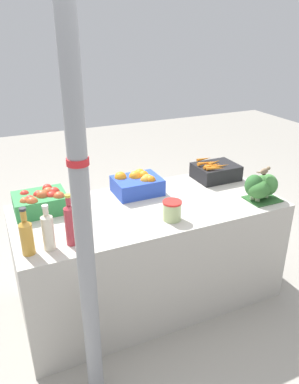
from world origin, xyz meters
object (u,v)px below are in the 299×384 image
Objects in this scene: juice_bottle_cloudy at (48,231)px; sparrow_bird at (265,171)px; carrot_crate at (216,171)px; broccoli_pile at (261,187)px; juice_bottle_amber at (27,235)px; pickle_jar at (172,210)px; support_pole at (80,184)px; apple_crate at (41,201)px; orange_crate at (138,183)px; juice_bottle_ruby at (70,223)px.

sparrow_bird is at bearing 0.80° from juice_bottle_cloudy.
carrot_crate is 0.49m from sparrow_bird.
juice_bottle_cloudy is at bearing -178.92° from broccoli_pile.
juice_bottle_amber is 2.16× the size of pickle_jar.
support_pole is 10.32× the size of broccoli_pile.
juice_bottle_cloudy reaches higher than broccoli_pile.
support_pole reaches higher than broccoli_pile.
juice_bottle_cloudy is (-0.04, -0.47, 0.04)m from apple_crate.
broccoli_pile reaches higher than orange_crate.
support_pole is 0.56m from juice_bottle_amber.
sparrow_bird is (0.07, -0.46, 0.15)m from carrot_crate.
juice_bottle_amber is 0.23m from juice_bottle_ruby.
juice_bottle_ruby is at bearing -80.24° from apple_crate.
juice_bottle_ruby is at bearing 0.00° from juice_bottle_amber.
juice_bottle_ruby reaches higher than carrot_crate.
orange_crate is 1.35× the size of broccoli_pile.
juice_bottle_ruby reaches higher than pickle_jar.
support_pole is at bearing -72.67° from juice_bottle_cloudy.
juice_bottle_cloudy is 0.87× the size of juice_bottle_ruby.
juice_bottle_amber reaches higher than pickle_jar.
orange_crate is 0.85m from broccoli_pile.
apple_crate is 2.63× the size of pickle_jar.
apple_crate is at bearing 99.76° from juice_bottle_ruby.
pickle_jar is (-0.68, -0.01, -0.03)m from broccoli_pile.
orange_crate is at bearing 0.61° from apple_crate.
orange_crate is at bearing 94.42° from pickle_jar.
juice_bottle_amber is (-1.54, -0.03, 0.01)m from broccoli_pile.
juice_bottle_ruby is at bearing -178.01° from pickle_jar.
broccoli_pile is at bearing -81.88° from carrot_crate.
juice_bottle_cloudy is (-1.37, -0.48, 0.05)m from carrot_crate.
apple_crate is 1.35× the size of broccoli_pile.
sparrow_bird reaches higher than apple_crate.
juice_bottle_amber is at bearing -149.87° from orange_crate.
juice_bottle_ruby is at bearing 87.97° from support_pole.
support_pole reaches higher than juice_bottle_cloudy.
pickle_jar is (0.86, 0.02, -0.05)m from juice_bottle_amber.
apple_crate reaches higher than carrot_crate.
pickle_jar is (0.63, 0.02, -0.07)m from juice_bottle_ruby.
juice_bottle_amber is 1.99× the size of sparrow_bird.
apple_crate is 1.25× the size of juice_bottle_cloudy.
orange_crate is 0.46m from pickle_jar.
apple_crate is at bearing 85.16° from juice_bottle_cloudy.
support_pole is 1.43m from broccoli_pile.
sparrow_bird is (1.55, 0.02, 0.10)m from juice_bottle_amber.
carrot_crate is at bearing 87.01° from sparrow_bird.
carrot_crate is 0.45m from broccoli_pile.
sparrow_bird is at bearing 0.74° from juice_bottle_amber.
support_pole reaches higher than sparrow_bird.
support_pole reaches higher than pickle_jar.
sparrow_bird is (0.69, -0.00, 0.15)m from pickle_jar.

